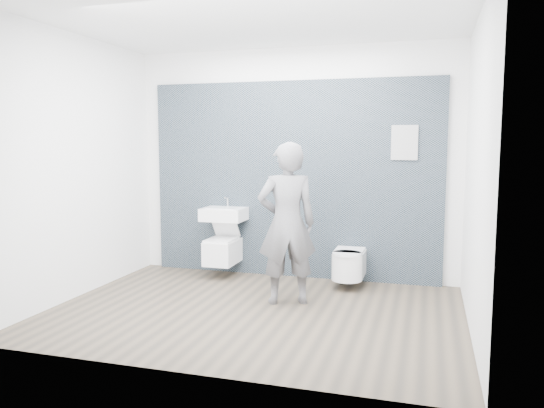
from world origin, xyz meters
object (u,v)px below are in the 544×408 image
(washbasin, at_px, (224,214))
(toilet_rounded, at_px, (348,264))
(visitor, at_px, (287,224))
(toilet_square, at_px, (223,250))

(washbasin, xyz_separation_m, toilet_rounded, (1.57, -0.10, -0.51))
(visitor, bearing_deg, washbasin, -64.10)
(toilet_rounded, bearing_deg, washbasin, 176.36)
(washbasin, distance_m, toilet_square, 0.45)
(washbasin, height_order, visitor, visitor)
(toilet_square, xyz_separation_m, toilet_rounded, (1.57, -0.05, -0.07))
(toilet_square, xyz_separation_m, visitor, (1.05, -0.83, 0.50))
(toilet_rounded, relative_size, visitor, 0.35)
(toilet_square, relative_size, visitor, 0.37)
(washbasin, relative_size, toilet_rounded, 0.89)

